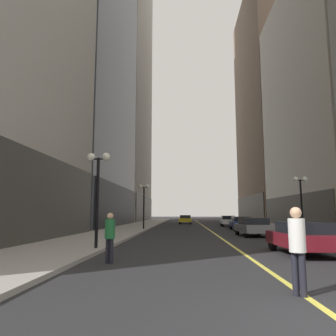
# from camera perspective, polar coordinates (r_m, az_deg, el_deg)

# --- Properties ---
(ground_plane) EXTENTS (200.00, 200.00, 0.00)m
(ground_plane) POSITION_cam_1_polar(r_m,az_deg,el_deg) (40.42, 6.48, -10.28)
(ground_plane) COLOR #262628
(sidewalk_left) EXTENTS (4.50, 78.00, 0.15)m
(sidewalk_left) POSITION_cam_1_polar(r_m,az_deg,el_deg) (40.75, -5.37, -10.17)
(sidewalk_left) COLOR #9E9991
(sidewalk_left) RESTS_ON ground
(sidewalk_right) EXTENTS (4.50, 78.00, 0.15)m
(sidewalk_right) POSITION_cam_1_polar(r_m,az_deg,el_deg) (41.74, 18.02, -9.76)
(sidewalk_right) COLOR #9E9991
(sidewalk_right) RESTS_ON ground
(lane_centre_stripe) EXTENTS (0.16, 70.00, 0.01)m
(lane_centre_stripe) POSITION_cam_1_polar(r_m,az_deg,el_deg) (40.42, 6.48, -10.27)
(lane_centre_stripe) COLOR #E5D64C
(lane_centre_stripe) RESTS_ON ground
(building_left_far) EXTENTS (14.45, 26.00, 61.02)m
(building_left_far) POSITION_cam_1_polar(r_m,az_deg,el_deg) (72.94, -9.72, 15.40)
(building_left_far) COLOR #A8A399
(building_left_far) RESTS_ON ground
(building_right_mid) EXTENTS (12.35, 24.00, 31.37)m
(building_right_mid) POSITION_cam_1_polar(r_m,az_deg,el_deg) (46.27, 27.51, 10.51)
(building_right_mid) COLOR #B7AD99
(building_right_mid) RESTS_ON ground
(building_right_far) EXTENTS (13.40, 26.00, 47.68)m
(building_right_far) POSITION_cam_1_polar(r_m,az_deg,el_deg) (71.66, 18.89, 10.45)
(building_right_far) COLOR gray
(building_right_far) RESTS_ON ground
(car_maroon) EXTENTS (2.09, 4.15, 1.32)m
(car_maroon) POSITION_cam_1_polar(r_m,az_deg,el_deg) (14.61, 22.94, -11.15)
(car_maroon) COLOR maroon
(car_maroon) RESTS_ON ground
(car_grey) EXTENTS (2.11, 4.33, 1.32)m
(car_grey) POSITION_cam_1_polar(r_m,az_deg,el_deg) (24.56, 14.81, -9.94)
(car_grey) COLOR slate
(car_grey) RESTS_ON ground
(car_blue) EXTENTS (1.92, 4.75, 1.32)m
(car_blue) POSITION_cam_1_polar(r_m,az_deg,el_deg) (32.68, 12.76, -9.44)
(car_blue) COLOR navy
(car_blue) RESTS_ON ground
(car_white) EXTENTS (1.94, 4.25, 1.32)m
(car_white) POSITION_cam_1_polar(r_m,az_deg,el_deg) (42.01, 10.56, -9.12)
(car_white) COLOR silver
(car_white) RESTS_ON ground
(car_yellow) EXTENTS (1.92, 4.79, 1.32)m
(car_yellow) POSITION_cam_1_polar(r_m,az_deg,el_deg) (50.49, 3.10, -9.01)
(car_yellow) COLOR yellow
(car_yellow) RESTS_ON ground
(pedestrian_in_green_parka) EXTENTS (0.45, 0.45, 1.70)m
(pedestrian_in_green_parka) POSITION_cam_1_polar(r_m,az_deg,el_deg) (11.37, -10.27, -11.38)
(pedestrian_in_green_parka) COLOR black
(pedestrian_in_green_parka) RESTS_ON ground
(pedestrian_in_white_shirt) EXTENTS (0.48, 0.48, 1.82)m
(pedestrian_in_white_shirt) POSITION_cam_1_polar(r_m,az_deg,el_deg) (7.41, 21.94, -12.25)
(pedestrian_in_white_shirt) COLOR black
(pedestrian_in_white_shirt) RESTS_ON ground
(street_lamp_left_near) EXTENTS (1.06, 0.36, 4.43)m
(street_lamp_left_near) POSITION_cam_1_polar(r_m,az_deg,el_deg) (15.03, -12.31, -1.79)
(street_lamp_left_near) COLOR black
(street_lamp_left_near) RESTS_ON ground
(street_lamp_left_far) EXTENTS (1.06, 0.36, 4.43)m
(street_lamp_left_far) POSITION_cam_1_polar(r_m,az_deg,el_deg) (31.61, -4.29, -5.07)
(street_lamp_left_far) COLOR black
(street_lamp_left_far) RESTS_ON ground
(street_lamp_right_mid) EXTENTS (1.06, 0.36, 4.43)m
(street_lamp_right_mid) POSITION_cam_1_polar(r_m,az_deg,el_deg) (26.50, 22.48, -3.95)
(street_lamp_right_mid) COLOR black
(street_lamp_right_mid) RESTS_ON ground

